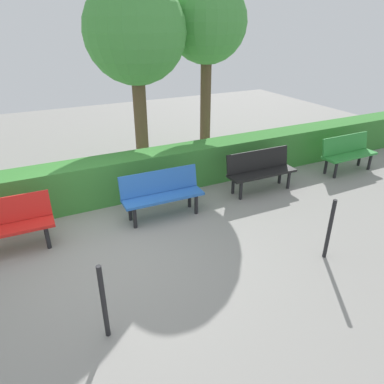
{
  "coord_description": "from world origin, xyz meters",
  "views": [
    {
      "loc": [
        0.93,
        4.72,
        3.33
      ],
      "look_at": [
        -1.6,
        -0.37,
        0.55
      ],
      "focal_mm": 32.91,
      "sensor_mm": 36.0,
      "label": 1
    }
  ],
  "objects_px": {
    "bench_black": "(260,169)",
    "bench_red": "(7,223)",
    "tree_mid": "(135,34)",
    "bench_green": "(348,152)",
    "tree_near": "(207,24)",
    "bench_blue": "(162,192)"
  },
  "relations": [
    {
      "from": "bench_green",
      "to": "bench_black",
      "type": "relative_size",
      "value": 0.95
    },
    {
      "from": "bench_blue",
      "to": "tree_near",
      "type": "distance_m",
      "value": 4.47
    },
    {
      "from": "bench_red",
      "to": "tree_near",
      "type": "relative_size",
      "value": 0.32
    },
    {
      "from": "bench_red",
      "to": "tree_near",
      "type": "bearing_deg",
      "value": -151.18
    },
    {
      "from": "bench_green",
      "to": "bench_black",
      "type": "height_order",
      "value": "same"
    },
    {
      "from": "bench_red",
      "to": "tree_mid",
      "type": "height_order",
      "value": "tree_mid"
    },
    {
      "from": "bench_black",
      "to": "bench_blue",
      "type": "height_order",
      "value": "same"
    },
    {
      "from": "tree_near",
      "to": "tree_mid",
      "type": "distance_m",
      "value": 1.86
    },
    {
      "from": "bench_green",
      "to": "bench_red",
      "type": "distance_m",
      "value": 7.43
    },
    {
      "from": "bench_black",
      "to": "bench_red",
      "type": "height_order",
      "value": "same"
    },
    {
      "from": "bench_black",
      "to": "bench_blue",
      "type": "distance_m",
      "value": 2.31
    },
    {
      "from": "bench_green",
      "to": "tree_mid",
      "type": "distance_m",
      "value": 5.62
    },
    {
      "from": "bench_blue",
      "to": "bench_red",
      "type": "relative_size",
      "value": 1.11
    },
    {
      "from": "bench_blue",
      "to": "tree_mid",
      "type": "distance_m",
      "value": 3.6
    },
    {
      "from": "bench_red",
      "to": "tree_near",
      "type": "height_order",
      "value": "tree_near"
    },
    {
      "from": "bench_black",
      "to": "bench_blue",
      "type": "bearing_deg",
      "value": 3.57
    },
    {
      "from": "bench_black",
      "to": "bench_blue",
      "type": "xyz_separation_m",
      "value": [
        2.31,
        0.1,
        -0.0
      ]
    },
    {
      "from": "bench_black",
      "to": "bench_red",
      "type": "bearing_deg",
      "value": 1.65
    },
    {
      "from": "bench_blue",
      "to": "tree_near",
      "type": "xyz_separation_m",
      "value": [
        -2.33,
        -2.63,
        2.76
      ]
    },
    {
      "from": "bench_black",
      "to": "bench_red",
      "type": "xyz_separation_m",
      "value": [
        4.89,
        0.05,
        -0.0
      ]
    },
    {
      "from": "bench_blue",
      "to": "bench_red",
      "type": "distance_m",
      "value": 2.58
    },
    {
      "from": "tree_near",
      "to": "tree_mid",
      "type": "height_order",
      "value": "tree_near"
    }
  ]
}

